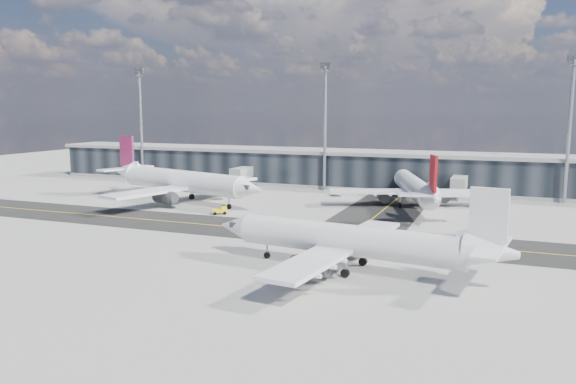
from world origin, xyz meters
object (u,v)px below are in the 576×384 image
airliner_near (352,241)px  service_van (338,192)px  airliner_af (181,181)px  baggage_tug (221,210)px  airliner_redtail (415,188)px

airliner_near → service_van: bearing=25.3°
airliner_af → service_van: airliner_af is taller
service_van → airliner_af: bearing=-146.4°
baggage_tug → service_van: baggage_tug is taller
airliner_af → baggage_tug: (14.02, -9.26, -3.40)m
airliner_near → baggage_tug: (-30.84, 25.66, -2.76)m
airliner_redtail → airliner_near: size_ratio=1.02×
airliner_near → airliner_af: bearing=59.6°
airliner_redtail → service_van: 20.54m
baggage_tug → service_van: bearing=122.0°
airliner_near → baggage_tug: bearing=57.7°
airliner_redtail → airliner_near: airliner_redtail is taller
airliner_near → baggage_tug: 40.22m
airliner_redtail → baggage_tug: 36.91m
airliner_af → airliner_near: size_ratio=1.16×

